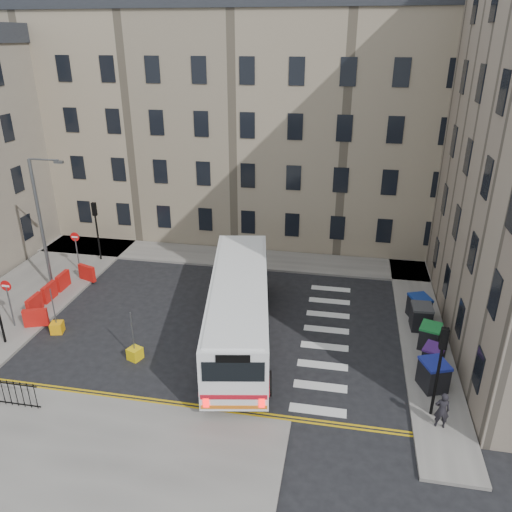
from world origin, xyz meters
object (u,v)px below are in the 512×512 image
(wheelie_bin_e, at_px, (419,307))
(wheelie_bin_d, at_px, (421,317))
(pedestrian, at_px, (442,410))
(bus, at_px, (239,306))
(wheelie_bin_c, at_px, (430,336))
(bollard_chevron, at_px, (135,354))
(wheelie_bin_a, at_px, (433,375))
(wheelie_bin_b, at_px, (433,357))
(streetlamp, at_px, (41,223))
(bollard_yellow, at_px, (57,327))

(wheelie_bin_e, bearing_deg, wheelie_bin_d, -112.27)
(pedestrian, bearing_deg, bus, -27.34)
(wheelie_bin_c, distance_m, bollard_chevron, 14.53)
(wheelie_bin_a, height_order, wheelie_bin_b, wheelie_bin_a)
(wheelie_bin_a, xyz_separation_m, wheelie_bin_b, (0.20, 1.51, -0.10))
(streetlamp, height_order, bollard_chevron, streetlamp)
(streetlamp, bearing_deg, bollard_yellow, -56.18)
(bus, relative_size, wheelie_bin_a, 8.38)
(bus, xyz_separation_m, wheelie_bin_e, (9.28, 3.70, -1.14))
(wheelie_bin_e, bearing_deg, bollard_yellow, 173.18)
(bollard_yellow, xyz_separation_m, bollard_chevron, (5.00, -1.47, 0.00))
(wheelie_bin_a, height_order, bollard_chevron, wheelie_bin_a)
(streetlamp, height_order, wheelie_bin_c, streetlamp)
(bus, height_order, wheelie_bin_c, bus)
(wheelie_bin_b, bearing_deg, bus, -162.42)
(wheelie_bin_d, bearing_deg, wheelie_bin_b, -89.61)
(wheelie_bin_b, distance_m, pedestrian, 3.98)
(streetlamp, xyz_separation_m, wheelie_bin_a, (21.85, -5.73, -3.52))
(bollard_chevron, bearing_deg, bollard_yellow, 163.56)
(streetlamp, distance_m, bollard_chevron, 10.76)
(wheelie_bin_d, distance_m, bollard_yellow, 19.26)
(wheelie_bin_a, xyz_separation_m, bollard_yellow, (-18.85, 1.26, -0.52))
(bus, xyz_separation_m, pedestrian, (9.22, -4.91, -0.97))
(wheelie_bin_a, relative_size, wheelie_bin_c, 1.11)
(wheelie_bin_d, xyz_separation_m, pedestrian, (-0.04, -7.48, 0.14))
(wheelie_bin_e, bearing_deg, bollard_chevron, -176.72)
(bus, xyz_separation_m, wheelie_bin_d, (9.26, 2.57, -1.11))
(wheelie_bin_b, bearing_deg, wheelie_bin_d, 116.05)
(pedestrian, bearing_deg, wheelie_bin_c, -92.06)
(bollard_yellow, bearing_deg, wheelie_bin_e, 14.51)
(wheelie_bin_b, xyz_separation_m, wheelie_bin_c, (0.06, 1.74, 0.05))
(wheelie_bin_a, relative_size, pedestrian, 0.93)
(wheelie_bin_d, xyz_separation_m, bollard_chevron, (-13.88, -5.24, -0.52))
(bollard_yellow, bearing_deg, pedestrian, -11.16)
(wheelie_bin_d, height_order, wheelie_bin_e, wheelie_bin_d)
(wheelie_bin_b, height_order, wheelie_bin_c, wheelie_bin_c)
(bollard_yellow, bearing_deg, streetlamp, 123.82)
(wheelie_bin_b, relative_size, wheelie_bin_e, 0.90)
(pedestrian, bearing_deg, streetlamp, -19.87)
(wheelie_bin_c, bearing_deg, wheelie_bin_e, 111.87)
(wheelie_bin_b, xyz_separation_m, wheelie_bin_e, (-0.15, 4.64, 0.07))
(wheelie_bin_b, relative_size, wheelie_bin_d, 0.97)
(bollard_yellow, bearing_deg, bus, 7.08)
(bollard_yellow, distance_m, bollard_chevron, 5.21)
(streetlamp, relative_size, pedestrian, 5.04)
(wheelie_bin_e, bearing_deg, bus, -179.61)
(wheelie_bin_c, bearing_deg, bollard_chevron, -148.50)
(wheelie_bin_a, xyz_separation_m, wheelie_bin_c, (0.26, 3.24, -0.05))
(bus, bearing_deg, wheelie_bin_e, 11.44)
(bus, height_order, bollard_yellow, bus)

